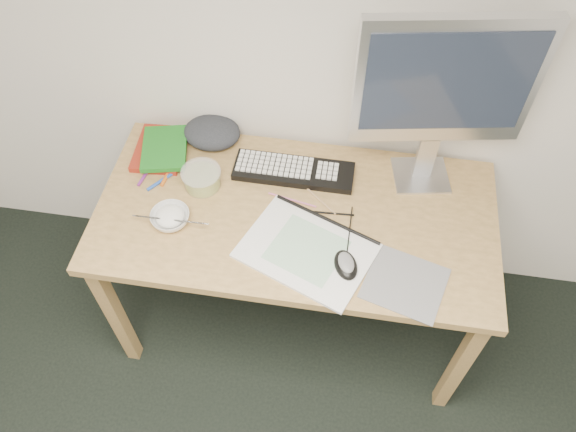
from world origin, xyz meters
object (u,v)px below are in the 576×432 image
monitor (445,87)px  rice_bowl (170,218)px  sketchpad (307,251)px  keyboard (294,171)px  desk (295,226)px

monitor → rice_bowl: bearing=-167.9°
sketchpad → rice_bowl: rice_bowl is taller
rice_bowl → sketchpad: bearing=-6.0°
sketchpad → monitor: (0.37, 0.40, 0.41)m
keyboard → rice_bowl: size_ratio=3.27×
keyboard → rice_bowl: (-0.38, -0.29, 0.01)m
desk → sketchpad: bearing=-68.9°
sketchpad → keyboard: bearing=127.7°
desk → keyboard: (-0.03, 0.18, 0.10)m
monitor → rice_bowl: size_ratio=4.93×
keyboard → sketchpad: bearing=-73.9°
desk → rice_bowl: size_ratio=10.40×
desk → keyboard: bearing=100.7°
sketchpad → keyboard: keyboard is taller
keyboard → monitor: size_ratio=0.66×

